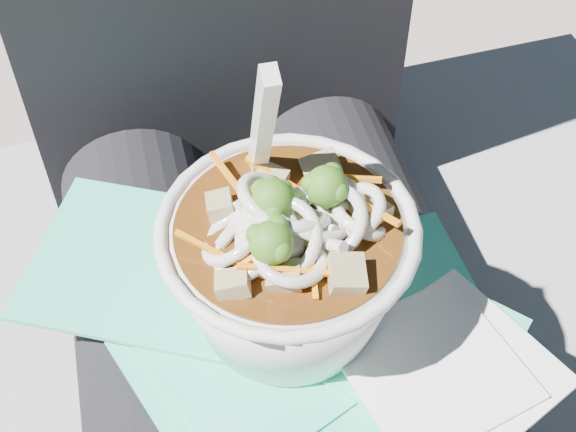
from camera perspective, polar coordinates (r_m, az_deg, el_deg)
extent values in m
cube|color=gray|center=(0.99, -2.24, -12.04)|extent=(1.03, 0.55, 0.46)
cylinder|color=black|center=(0.65, -8.34, -12.24)|extent=(0.14, 0.48, 0.14)
cylinder|color=black|center=(0.67, 7.66, -8.91)|extent=(0.14, 0.48, 0.14)
cube|color=#31CFA5|center=(0.56, -4.04, -11.91)|extent=(0.16, 0.19, 0.00)
cube|color=#31CFA5|center=(0.60, 2.38, -5.87)|extent=(0.15, 0.17, 0.00)
cube|color=#31CFA5|center=(0.58, -1.21, -8.29)|extent=(0.16, 0.19, 0.00)
cube|color=#31CFA5|center=(0.60, 6.66, -6.18)|extent=(0.15, 0.15, 0.00)
cube|color=#31CFA5|center=(0.57, -1.42, -9.35)|extent=(0.19, 0.19, 0.00)
cube|color=#31CFA5|center=(0.62, -3.09, -2.98)|extent=(0.16, 0.14, 0.00)
cube|color=#31CFA5|center=(0.58, 9.02, -8.91)|extent=(0.18, 0.18, 0.00)
cube|color=#31CFA5|center=(0.61, -9.03, -3.52)|extent=(0.24, 0.21, 0.00)
cube|color=white|center=(0.56, 11.79, -10.60)|extent=(0.16, 0.16, 0.00)
cube|color=white|center=(0.56, 10.24, -10.52)|extent=(0.13, 0.13, 0.00)
torus|color=white|center=(0.51, 0.00, -0.88)|extent=(0.17, 0.17, 0.01)
cylinder|color=#432209|center=(0.51, 0.00, -1.10)|extent=(0.15, 0.15, 0.01)
torus|color=silver|center=(0.51, 3.06, 0.67)|extent=(0.06, 0.06, 0.03)
torus|color=silver|center=(0.49, -0.96, -1.67)|extent=(0.06, 0.06, 0.03)
torus|color=silver|center=(0.51, 5.15, -0.27)|extent=(0.05, 0.05, 0.03)
torus|color=silver|center=(0.50, 1.32, -0.14)|extent=(0.07, 0.07, 0.04)
torus|color=silver|center=(0.49, -0.71, -1.60)|extent=(0.08, 0.08, 0.04)
torus|color=silver|center=(0.50, 2.85, -0.42)|extent=(0.07, 0.08, 0.04)
torus|color=silver|center=(0.49, -3.10, -2.46)|extent=(0.06, 0.06, 0.03)
torus|color=silver|center=(0.50, 1.37, 0.12)|extent=(0.05, 0.05, 0.04)
torus|color=silver|center=(0.51, 4.97, 0.42)|extent=(0.05, 0.06, 0.04)
torus|color=silver|center=(0.49, -4.07, -1.53)|extent=(0.05, 0.05, 0.04)
torus|color=silver|center=(0.50, -0.77, -0.40)|extent=(0.05, 0.05, 0.03)
torus|color=silver|center=(0.50, 0.17, -0.22)|extent=(0.07, 0.06, 0.05)
torus|color=silver|center=(0.50, -1.13, -1.32)|extent=(0.05, 0.05, 0.03)
torus|color=silver|center=(0.51, -1.36, -0.67)|extent=(0.04, 0.04, 0.01)
torus|color=silver|center=(0.48, 0.17, -3.01)|extent=(0.06, 0.06, 0.02)
torus|color=silver|center=(0.51, -0.96, 1.05)|extent=(0.05, 0.05, 0.04)
cylinder|color=silver|center=(0.52, -2.20, 1.63)|extent=(0.04, 0.03, 0.02)
cylinder|color=silver|center=(0.50, 1.83, -0.65)|extent=(0.03, 0.03, 0.02)
cylinder|color=silver|center=(0.49, 2.61, -1.96)|extent=(0.02, 0.03, 0.03)
cylinder|color=silver|center=(0.50, -3.43, -0.26)|extent=(0.04, 0.03, 0.02)
cylinder|color=silver|center=(0.49, -1.19, -2.32)|extent=(0.03, 0.04, 0.01)
cylinder|color=#699F4D|center=(0.51, 2.69, 1.20)|extent=(0.01, 0.01, 0.02)
sphere|color=#295D15|center=(0.50, 2.74, 2.12)|extent=(0.03, 0.03, 0.03)
sphere|color=#295D15|center=(0.50, 3.15, 3.08)|extent=(0.01, 0.01, 0.01)
sphere|color=#295D15|center=(0.50, 1.72, 2.33)|extent=(0.01, 0.01, 0.01)
sphere|color=#295D15|center=(0.50, 3.57, 1.77)|extent=(0.01, 0.01, 0.01)
sphere|color=#295D15|center=(0.51, 2.59, 2.87)|extent=(0.01, 0.01, 0.01)
cylinder|color=#699F4D|center=(0.50, -1.07, 0.25)|extent=(0.01, 0.01, 0.02)
sphere|color=#295D15|center=(0.49, -1.09, 1.16)|extent=(0.03, 0.03, 0.03)
sphere|color=#295D15|center=(0.49, -1.88, 1.88)|extent=(0.01, 0.01, 0.01)
sphere|color=#295D15|center=(0.50, -0.39, 1.87)|extent=(0.01, 0.01, 0.01)
sphere|color=#295D15|center=(0.49, -1.00, 0.40)|extent=(0.01, 0.01, 0.01)
sphere|color=#295D15|center=(0.50, -1.19, 2.15)|extent=(0.01, 0.01, 0.01)
cylinder|color=#699F4D|center=(0.48, -1.17, -2.80)|extent=(0.01, 0.01, 0.02)
sphere|color=#295D15|center=(0.47, -1.20, -1.91)|extent=(0.03, 0.03, 0.03)
sphere|color=#295D15|center=(0.47, -0.54, -2.43)|extent=(0.01, 0.01, 0.01)
sphere|color=#295D15|center=(0.47, -0.54, -2.47)|extent=(0.01, 0.01, 0.01)
sphere|color=#295D15|center=(0.47, -0.76, -0.70)|extent=(0.01, 0.01, 0.01)
sphere|color=#295D15|center=(0.47, -2.22, -1.34)|extent=(0.01, 0.01, 0.01)
cube|color=orange|center=(0.48, -2.03, -2.66)|extent=(0.06, 0.03, 0.01)
cube|color=orange|center=(0.52, -3.92, 2.43)|extent=(0.02, 0.05, 0.01)
cube|color=orange|center=(0.52, 4.49, 2.70)|extent=(0.04, 0.02, 0.01)
cube|color=orange|center=(0.48, 1.79, -3.87)|extent=(0.01, 0.04, 0.01)
cube|color=orange|center=(0.49, -5.41, -2.47)|extent=(0.04, 0.03, 0.02)
cube|color=orange|center=(0.47, -0.28, -3.85)|extent=(0.05, 0.02, 0.01)
cube|color=orange|center=(0.50, 5.31, 0.86)|extent=(0.03, 0.05, 0.01)
cube|color=orange|center=(0.52, -0.46, 2.58)|extent=(0.04, 0.04, 0.02)
cube|color=orange|center=(0.49, -0.22, -1.28)|extent=(0.04, 0.02, 0.00)
cube|color=#927E52|center=(0.51, 5.93, 0.26)|extent=(0.03, 0.03, 0.02)
cube|color=#927E52|center=(0.53, 2.43, 3.26)|extent=(0.03, 0.02, 0.02)
cube|color=#927E52|center=(0.53, -1.17, 2.71)|extent=(0.02, 0.03, 0.02)
cube|color=#927E52|center=(0.51, -4.85, 0.71)|extent=(0.02, 0.02, 0.02)
cube|color=#927E52|center=(0.47, -3.94, -4.87)|extent=(0.02, 0.02, 0.02)
cube|color=#927E52|center=(0.48, -0.25, -4.38)|extent=(0.03, 0.02, 0.02)
cube|color=#927E52|center=(0.48, 4.21, -4.16)|extent=(0.03, 0.03, 0.02)
ellipsoid|color=white|center=(0.49, -0.52, -1.46)|extent=(0.03, 0.04, 0.01)
cube|color=white|center=(0.49, -1.80, 6.34)|extent=(0.01, 0.06, 0.13)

